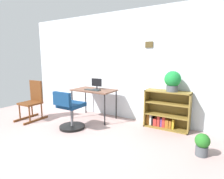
% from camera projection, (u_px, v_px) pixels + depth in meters
% --- Properties ---
extents(ground_plane, '(6.24, 6.24, 0.00)m').
position_uv_depth(ground_plane, '(45.00, 151.00, 2.83)').
color(ground_plane, '#A58A86').
extents(wall_back, '(5.20, 0.12, 2.49)m').
position_uv_depth(wall_back, '(114.00, 66.00, 4.44)').
color(wall_back, silver).
rests_on(wall_back, ground_plane).
extents(desk, '(1.00, 0.58, 0.71)m').
position_uv_depth(desk, '(94.00, 92.00, 4.27)').
color(desk, brown).
rests_on(desk, ground_plane).
extents(monitor, '(0.27, 0.18, 0.26)m').
position_uv_depth(monitor, '(97.00, 84.00, 4.28)').
color(monitor, '#262628').
rests_on(monitor, desk).
extents(keyboard, '(0.38, 0.12, 0.02)m').
position_uv_depth(keyboard, '(92.00, 90.00, 4.15)').
color(keyboard, '#272F31').
rests_on(keyboard, desk).
extents(office_chair, '(0.52, 0.55, 0.79)m').
position_uv_depth(office_chair, '(70.00, 112.00, 3.68)').
color(office_chair, black).
rests_on(office_chair, ground_plane).
extents(rocking_chair, '(0.42, 0.64, 0.91)m').
position_uv_depth(rocking_chair, '(33.00, 100.00, 4.27)').
color(rocking_chair, '#5D3115').
rests_on(rocking_chair, ground_plane).
extents(bookshelf_low, '(0.89, 0.30, 0.78)m').
position_uv_depth(bookshelf_low, '(166.00, 111.00, 3.75)').
color(bookshelf_low, olive).
rests_on(bookshelf_low, ground_plane).
extents(potted_plant_on_shelf, '(0.31, 0.31, 0.40)m').
position_uv_depth(potted_plant_on_shelf, '(173.00, 81.00, 3.54)').
color(potted_plant_on_shelf, '#474C51').
rests_on(potted_plant_on_shelf, bookshelf_low).
extents(potted_plant_floor, '(0.21, 0.21, 0.34)m').
position_uv_depth(potted_plant_floor, '(202.00, 144.00, 2.68)').
color(potted_plant_floor, '#474C51').
rests_on(potted_plant_floor, ground_plane).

